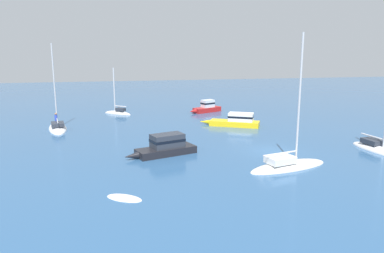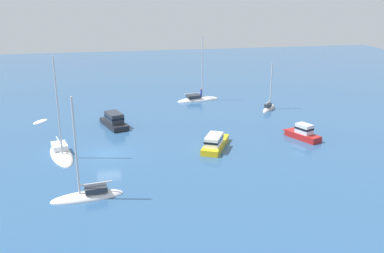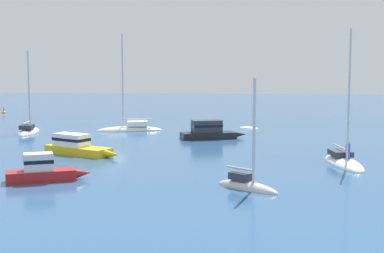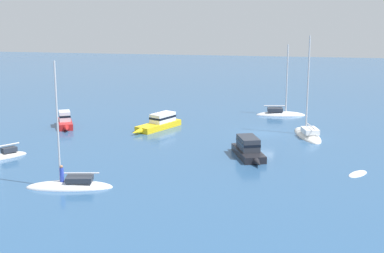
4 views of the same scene
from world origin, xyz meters
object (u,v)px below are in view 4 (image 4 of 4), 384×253
(cabin_cruiser_1, at_px, (249,149))
(ketch_1, at_px, (280,114))
(sloop, at_px, (4,156))
(sailboat, at_px, (308,134))
(skiff, at_px, (358,174))
(ketch, at_px, (70,186))
(motor_cruiser, at_px, (159,123))
(cabin_cruiser, at_px, (65,121))

(cabin_cruiser_1, xyz_separation_m, ketch_1, (-2.69, -19.75, -0.60))
(sloop, height_order, cabin_cruiser_1, sloop)
(sloop, bearing_deg, sailboat, 153.16)
(sloop, bearing_deg, skiff, 128.27)
(skiff, bearing_deg, ketch, -38.81)
(skiff, bearing_deg, ketch_1, -130.22)
(motor_cruiser, height_order, ketch_1, ketch_1)
(cabin_cruiser_1, relative_size, ketch_1, 0.72)
(cabin_cruiser, xyz_separation_m, sailboat, (-27.37, -0.11, -0.53))
(ketch, bearing_deg, sloop, -48.01)
(sloop, distance_m, cabin_cruiser_1, 22.87)
(motor_cruiser, bearing_deg, sailboat, 113.76)
(skiff, relative_size, sailboat, 0.24)
(ketch, relative_size, ketch_1, 1.13)
(cabin_cruiser, xyz_separation_m, cabin_cruiser_1, (-21.61, 9.09, 0.08))
(ketch_1, height_order, sailboat, sailboat)
(cabin_cruiser, height_order, sailboat, sailboat)
(cabin_cruiser_1, bearing_deg, ketch_1, 153.48)
(sloop, bearing_deg, cabin_cruiser_1, 138.24)
(skiff, distance_m, cabin_cruiser_1, 10.35)
(sloop, relative_size, cabin_cruiser_1, 1.06)
(skiff, height_order, cabin_cruiser, cabin_cruiser)
(skiff, distance_m, sloop, 32.04)
(cabin_cruiser, relative_size, ketch_1, 0.57)
(skiff, bearing_deg, cabin_cruiser_1, -78.73)
(ketch, height_order, motor_cruiser, ketch)
(skiff, xyz_separation_m, ketch, (22.91, 7.24, 0.13))
(skiff, distance_m, ketch_1, 24.65)
(skiff, height_order, sloop, sloop)
(motor_cruiser, xyz_separation_m, cabin_cruiser, (10.81, 1.10, 0.02))
(ketch, height_order, cabin_cruiser, ketch)
(skiff, height_order, ketch, ketch)
(cabin_cruiser, bearing_deg, sailboat, 65.56)
(cabin_cruiser, relative_size, cabin_cruiser_1, 0.79)
(cabin_cruiser, height_order, cabin_cruiser_1, cabin_cruiser_1)
(ketch, relative_size, cabin_cruiser, 1.98)
(sailboat, bearing_deg, motor_cruiser, 72.47)
(sloop, xyz_separation_m, cabin_cruiser, (-0.90, -13.13, 0.49))
(motor_cruiser, bearing_deg, sloop, -12.27)
(ketch, height_order, sailboat, sailboat)
(ketch, relative_size, cabin_cruiser_1, 1.56)
(motor_cruiser, height_order, cabin_cruiser_1, cabin_cruiser_1)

